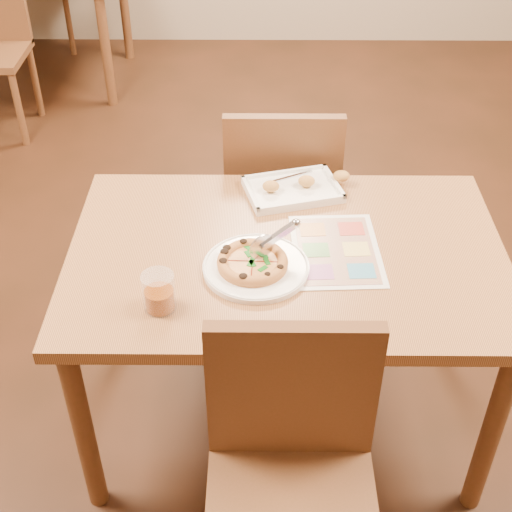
{
  "coord_description": "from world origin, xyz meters",
  "views": [
    {
      "loc": [
        -0.08,
        -1.67,
        2.01
      ],
      "look_at": [
        -0.09,
        -0.09,
        0.77
      ],
      "focal_mm": 50.0,
      "sensor_mm": 36.0,
      "label": 1
    }
  ],
  "objects_px": {
    "chair_near": "(292,452)",
    "menu": "(336,250)",
    "appetizer_tray": "(295,189)",
    "glass_tumbler": "(159,294)",
    "dining_table": "(286,273)",
    "plate": "(256,267)",
    "pizza_cutter": "(273,239)",
    "pizza": "(253,262)",
    "chair_far": "(282,185)"
  },
  "relations": [
    {
      "from": "chair_near",
      "to": "pizza_cutter",
      "type": "distance_m",
      "value": 0.6
    },
    {
      "from": "chair_far",
      "to": "pizza_cutter",
      "type": "height_order",
      "value": "chair_far"
    },
    {
      "from": "appetizer_tray",
      "to": "menu",
      "type": "height_order",
      "value": "appetizer_tray"
    },
    {
      "from": "pizza",
      "to": "chair_far",
      "type": "bearing_deg",
      "value": 81.66
    },
    {
      "from": "chair_far",
      "to": "glass_tumbler",
      "type": "distance_m",
      "value": 0.94
    },
    {
      "from": "dining_table",
      "to": "plate",
      "type": "height_order",
      "value": "plate"
    },
    {
      "from": "chair_near",
      "to": "pizza",
      "type": "bearing_deg",
      "value": 101.2
    },
    {
      "from": "pizza",
      "to": "appetizer_tray",
      "type": "bearing_deg",
      "value": 71.32
    },
    {
      "from": "dining_table",
      "to": "menu",
      "type": "xyz_separation_m",
      "value": [
        0.15,
        0.0,
        0.09
      ]
    },
    {
      "from": "dining_table",
      "to": "plate",
      "type": "xyz_separation_m",
      "value": [
        -0.09,
        -0.09,
        0.09
      ]
    },
    {
      "from": "pizza_cutter",
      "to": "glass_tumbler",
      "type": "xyz_separation_m",
      "value": [
        -0.3,
        -0.2,
        -0.04
      ]
    },
    {
      "from": "plate",
      "to": "menu",
      "type": "xyz_separation_m",
      "value": [
        0.24,
        0.09,
        -0.01
      ]
    },
    {
      "from": "chair_near",
      "to": "glass_tumbler",
      "type": "distance_m",
      "value": 0.53
    },
    {
      "from": "plate",
      "to": "glass_tumbler",
      "type": "bearing_deg",
      "value": -147.49
    },
    {
      "from": "plate",
      "to": "pizza_cutter",
      "type": "bearing_deg",
      "value": 35.02
    },
    {
      "from": "glass_tumbler",
      "to": "chair_near",
      "type": "bearing_deg",
      "value": -45.16
    },
    {
      "from": "plate",
      "to": "pizza",
      "type": "height_order",
      "value": "pizza"
    },
    {
      "from": "chair_near",
      "to": "menu",
      "type": "relative_size",
      "value": 1.31
    },
    {
      "from": "chair_near",
      "to": "pizza",
      "type": "relative_size",
      "value": 2.3
    },
    {
      "from": "dining_table",
      "to": "appetizer_tray",
      "type": "xyz_separation_m",
      "value": [
        0.04,
        0.32,
        0.1
      ]
    },
    {
      "from": "chair_near",
      "to": "glass_tumbler",
      "type": "bearing_deg",
      "value": 134.84
    },
    {
      "from": "pizza_cutter",
      "to": "menu",
      "type": "height_order",
      "value": "pizza_cutter"
    },
    {
      "from": "chair_far",
      "to": "plate",
      "type": "distance_m",
      "value": 0.72
    },
    {
      "from": "dining_table",
      "to": "pizza_cutter",
      "type": "xyz_separation_m",
      "value": [
        -0.04,
        -0.05,
        0.17
      ]
    },
    {
      "from": "pizza",
      "to": "glass_tumbler",
      "type": "distance_m",
      "value": 0.3
    },
    {
      "from": "dining_table",
      "to": "appetizer_tray",
      "type": "distance_m",
      "value": 0.33
    },
    {
      "from": "glass_tumbler",
      "to": "menu",
      "type": "bearing_deg",
      "value": 27.26
    },
    {
      "from": "pizza",
      "to": "pizza_cutter",
      "type": "relative_size",
      "value": 1.47
    },
    {
      "from": "plate",
      "to": "dining_table",
      "type": "bearing_deg",
      "value": 44.28
    },
    {
      "from": "plate",
      "to": "chair_far",
      "type": "bearing_deg",
      "value": 82.45
    },
    {
      "from": "plate",
      "to": "glass_tumbler",
      "type": "relative_size",
      "value": 2.77
    },
    {
      "from": "appetizer_tray",
      "to": "menu",
      "type": "distance_m",
      "value": 0.33
    },
    {
      "from": "appetizer_tray",
      "to": "glass_tumbler",
      "type": "bearing_deg",
      "value": -123.98
    },
    {
      "from": "chair_near",
      "to": "pizza_cutter",
      "type": "bearing_deg",
      "value": 94.45
    },
    {
      "from": "chair_near",
      "to": "plate",
      "type": "distance_m",
      "value": 0.55
    },
    {
      "from": "chair_far",
      "to": "glass_tumbler",
      "type": "height_order",
      "value": "chair_far"
    },
    {
      "from": "pizza",
      "to": "pizza_cutter",
      "type": "height_order",
      "value": "pizza_cutter"
    },
    {
      "from": "dining_table",
      "to": "pizza_cutter",
      "type": "relative_size",
      "value": 9.36
    },
    {
      "from": "glass_tumbler",
      "to": "menu",
      "type": "height_order",
      "value": "glass_tumbler"
    },
    {
      "from": "chair_near",
      "to": "glass_tumbler",
      "type": "relative_size",
      "value": 4.26
    },
    {
      "from": "plate",
      "to": "menu",
      "type": "height_order",
      "value": "plate"
    },
    {
      "from": "chair_near",
      "to": "pizza",
      "type": "xyz_separation_m",
      "value": [
        -0.1,
        0.51,
        0.18
      ]
    },
    {
      "from": "pizza_cutter",
      "to": "glass_tumbler",
      "type": "relative_size",
      "value": 1.26
    },
    {
      "from": "pizza_cutter",
      "to": "menu",
      "type": "xyz_separation_m",
      "value": [
        0.19,
        0.06,
        -0.08
      ]
    },
    {
      "from": "dining_table",
      "to": "pizza",
      "type": "height_order",
      "value": "pizza"
    },
    {
      "from": "chair_near",
      "to": "appetizer_tray",
      "type": "bearing_deg",
      "value": 87.77
    },
    {
      "from": "pizza_cutter",
      "to": "chair_near",
      "type": "bearing_deg",
      "value": -116.45
    },
    {
      "from": "plate",
      "to": "appetizer_tray",
      "type": "relative_size",
      "value": 0.84
    },
    {
      "from": "dining_table",
      "to": "pizza",
      "type": "bearing_deg",
      "value": -138.56
    },
    {
      "from": "glass_tumbler",
      "to": "menu",
      "type": "relative_size",
      "value": 0.31
    }
  ]
}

